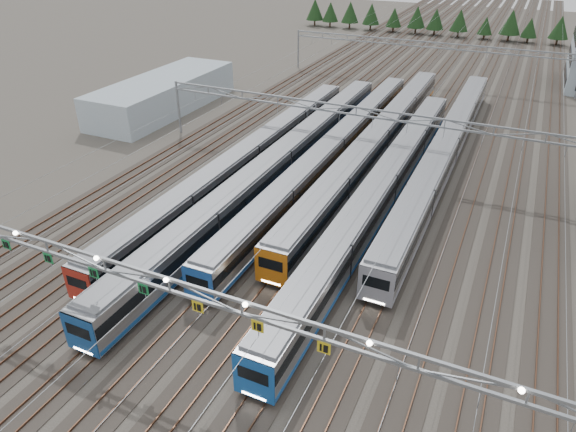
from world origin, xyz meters
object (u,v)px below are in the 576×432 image
at_px(train_c, 333,150).
at_px(gantry_near, 168,288).
at_px(train_f, 445,150).
at_px(train_d, 377,142).
at_px(gantry_far, 427,49).
at_px(train_e, 382,188).
at_px(train_a, 250,157).
at_px(west_shed, 164,94).
at_px(gantry_mid, 356,118).
at_px(train_b, 280,163).

xyz_separation_m(train_c, gantry_near, (2.20, -38.32, 4.91)).
bearing_deg(train_c, train_f, 24.35).
distance_m(train_d, train_f, 9.08).
xyz_separation_m(train_d, gantry_near, (-2.30, -43.22, 4.76)).
bearing_deg(gantry_far, train_d, -86.93).
bearing_deg(train_f, gantry_far, 105.45).
distance_m(train_e, gantry_far, 55.57).
bearing_deg(train_f, train_c, -155.65).
relative_size(train_a, gantry_far, 1.06).
bearing_deg(train_c, gantry_near, -86.71).
distance_m(train_f, gantry_near, 46.09).
bearing_deg(train_c, west_shed, 164.02).
height_order(train_a, gantry_far, gantry_far).
distance_m(train_d, west_shed, 39.54).
xyz_separation_m(gantry_near, west_shed, (-36.92, 48.25, -4.38)).
xyz_separation_m(train_a, west_shed, (-25.71, 16.55, 0.56)).
xyz_separation_m(train_d, train_e, (4.50, -13.11, -0.04)).
distance_m(gantry_mid, west_shed, 38.03).
distance_m(train_c, train_e, 12.18).
xyz_separation_m(train_f, gantry_mid, (-11.25, -4.31, 4.09)).
xyz_separation_m(train_e, gantry_far, (-6.75, 55.01, 4.10)).
bearing_deg(west_shed, train_f, -4.54).
bearing_deg(west_shed, train_a, -32.77).
height_order(train_b, gantry_far, gantry_far).
xyz_separation_m(gantry_near, gantry_mid, (0.05, 40.12, -0.70)).
relative_size(train_b, train_c, 1.06).
relative_size(train_a, gantry_near, 1.06).
distance_m(train_a, west_shed, 30.59).
height_order(train_c, train_f, train_f).
distance_m(train_d, train_e, 13.86).
xyz_separation_m(train_e, train_f, (4.50, 14.32, 0.01)).
height_order(train_d, west_shed, west_shed).
xyz_separation_m(train_a, gantry_mid, (11.25, 8.42, 4.23)).
height_order(train_e, west_shed, west_shed).
height_order(train_d, train_e, train_d).
bearing_deg(train_e, train_b, 174.39).
height_order(train_c, gantry_far, gantry_far).
relative_size(train_b, west_shed, 2.27).
height_order(train_c, gantry_near, gantry_near).
distance_m(train_c, gantry_far, 47.05).
bearing_deg(train_f, gantry_near, -104.27).
height_order(train_c, train_d, train_d).
height_order(train_d, gantry_far, gantry_far).
bearing_deg(train_e, train_a, 174.94).
xyz_separation_m(train_b, gantry_near, (6.70, -31.43, 4.82)).
distance_m(train_e, west_shed, 47.33).
xyz_separation_m(train_a, train_d, (13.50, 11.52, 0.17)).
xyz_separation_m(train_d, west_shed, (-39.21, 5.03, 0.39)).
relative_size(train_c, train_f, 0.99).
bearing_deg(gantry_mid, train_f, 20.95).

